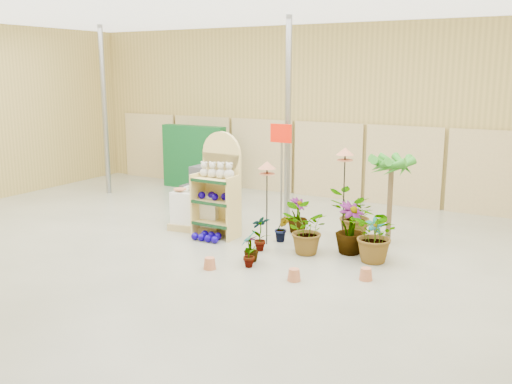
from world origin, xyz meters
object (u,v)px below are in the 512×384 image
(bird_table_front, at_px, (267,168))
(display_shelf, at_px, (219,189))
(potted_plant_2, at_px, (304,230))
(pallet_stack, at_px, (201,209))

(bird_table_front, bearing_deg, display_shelf, 174.46)
(display_shelf, distance_m, potted_plant_2, 2.12)
(pallet_stack, bearing_deg, potted_plant_2, -19.87)
(display_shelf, bearing_deg, potted_plant_2, -6.73)
(pallet_stack, xyz_separation_m, potted_plant_2, (2.67, -0.56, 0.05))
(bird_table_front, bearing_deg, potted_plant_2, -12.04)
(pallet_stack, bearing_deg, display_shelf, -30.26)
(display_shelf, xyz_separation_m, pallet_stack, (-0.64, 0.26, -0.56))
(display_shelf, distance_m, pallet_stack, 0.89)
(bird_table_front, relative_size, potted_plant_2, 1.77)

